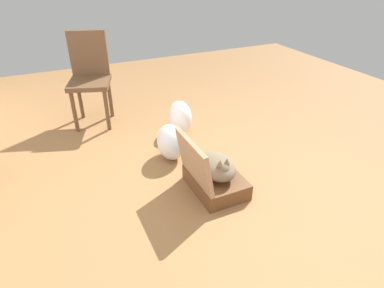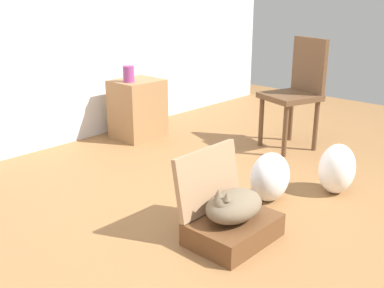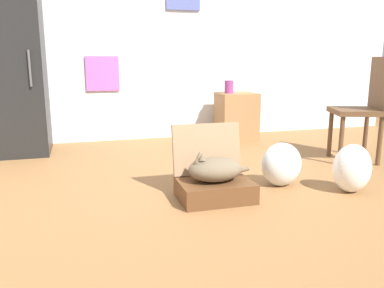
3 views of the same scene
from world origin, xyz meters
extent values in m
plane|color=olive|center=(0.00, 0.00, 0.00)|extent=(7.68, 7.68, 0.00)
cube|color=brown|center=(-0.17, -0.12, 0.07)|extent=(0.52, 0.38, 0.14)
cube|color=#9B7756|center=(-0.17, 0.08, 0.33)|extent=(0.52, 0.10, 0.38)
ellipsoid|color=brown|center=(-0.17, -0.12, 0.23)|extent=(0.39, 0.28, 0.17)
sphere|color=brown|center=(-0.28, -0.12, 0.26)|extent=(0.11, 0.11, 0.11)
cone|color=brown|center=(-0.28, -0.15, 0.33)|extent=(0.05, 0.05, 0.05)
cone|color=brown|center=(-0.28, -0.09, 0.33)|extent=(0.05, 0.05, 0.05)
cylinder|color=brown|center=(0.01, -0.08, 0.18)|extent=(0.20, 0.03, 0.07)
ellipsoid|color=silver|center=(0.44, 0.03, 0.17)|extent=(0.33, 0.25, 0.35)
ellipsoid|color=white|center=(0.88, -0.25, 0.19)|extent=(0.29, 0.25, 0.37)
cylinder|color=brown|center=(1.40, 0.78, 0.23)|extent=(0.04, 0.04, 0.47)
cylinder|color=brown|center=(1.29, 0.45, 0.23)|extent=(0.04, 0.04, 0.47)
cylinder|color=brown|center=(1.75, 0.66, 0.23)|extent=(0.04, 0.04, 0.47)
cylinder|color=brown|center=(1.64, 0.33, 0.23)|extent=(0.04, 0.04, 0.47)
cube|color=brown|center=(1.52, 0.55, 0.49)|extent=(0.56, 0.56, 0.05)
cube|color=brown|center=(1.71, 0.49, 0.77)|extent=(0.17, 0.41, 0.50)
camera|label=1|loc=(-2.10, 1.00, 1.73)|focal=30.78mm
camera|label=2|loc=(-2.10, -1.58, 1.41)|focal=42.83mm
camera|label=3|loc=(-1.07, -2.67, 1.00)|focal=36.78mm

